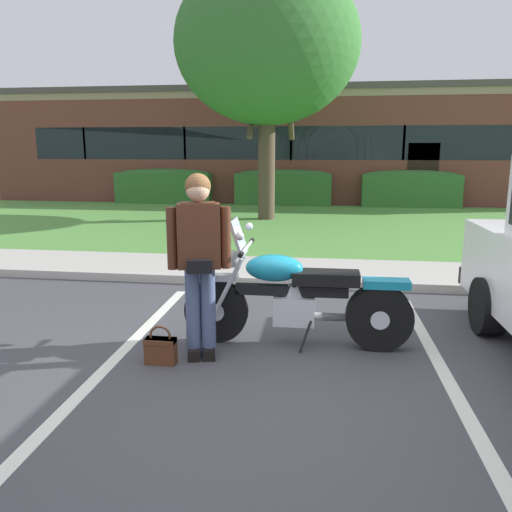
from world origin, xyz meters
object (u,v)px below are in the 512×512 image
handbag (161,348)px  rider_person (199,253)px  hedge_left (165,186)px  hedge_center_left (283,187)px  shade_tree (267,45)px  motorcycle (305,298)px  brick_building (300,146)px  hedge_center_right (410,188)px

handbag → rider_person: bearing=32.7°
hedge_left → hedge_center_left: same height
shade_tree → handbag: bearing=-88.7°
motorcycle → shade_tree: shade_tree is taller
handbag → brick_building: brick_building is taller
rider_person → brick_building: bearing=90.6°
rider_person → hedge_center_left: (-0.43, 13.00, -0.34)m
motorcycle → brick_building: 17.92m
hedge_left → rider_person: bearing=-70.6°
motorcycle → hedge_left: 13.73m
motorcycle → handbag: bearing=-153.3°
brick_building → handbag: bearing=-90.4°
handbag → shade_tree: 10.45m
shade_tree → brick_building: bearing=87.8°
handbag → hedge_center_left: 13.22m
motorcycle → hedge_left: (-5.52, 12.58, 0.16)m
rider_person → shade_tree: size_ratio=0.26×
hedge_left → hedge_center_left: 4.15m
motorcycle → handbag: (-1.26, -0.63, -0.34)m
handbag → hedge_center_right: bearing=73.0°
hedge_center_right → brick_building: brick_building is taller
brick_building → hedge_center_right: bearing=-53.2°
brick_building → hedge_left: bearing=-129.9°
hedge_left → brick_building: 6.97m
rider_person → hedge_center_left: rider_person is taller
handbag → hedge_center_left: bearing=90.5°
hedge_left → hedge_center_right: bearing=0.0°
shade_tree → motorcycle: bearing=-80.5°
rider_person → hedge_center_right: size_ratio=0.55×
handbag → hedge_left: (-4.26, 13.21, 0.51)m
hedge_center_right → motorcycle: bearing=-102.5°
handbag → hedge_left: hedge_left is taller
shade_tree → hedge_center_left: size_ratio=2.02×
shade_tree → hedge_center_right: shade_tree is taller
hedge_center_left → hedge_center_right: 4.15m
brick_building → motorcycle: bearing=-86.4°
shade_tree → hedge_center_right: size_ratio=2.08×
hedge_left → motorcycle: bearing=-66.3°
hedge_left → hedge_center_left: bearing=0.0°
rider_person → hedge_center_right: bearing=74.0°
motorcycle → hedge_left: size_ratio=0.67×
shade_tree → brick_building: shade_tree is taller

